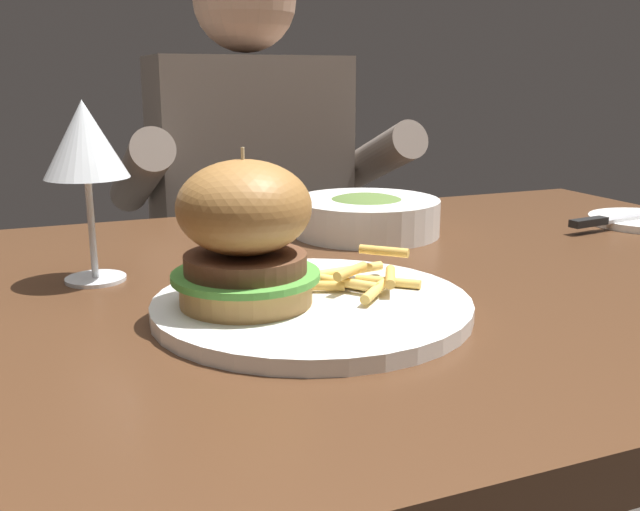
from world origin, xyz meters
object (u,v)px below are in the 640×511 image
butter_dish (367,232)px  diner_person (252,271)px  burger_sandwich (245,233)px  table_knife (622,218)px  soup_bowl (366,215)px  main_plate (312,306)px  wine_glass (85,144)px

butter_dish → diner_person: diner_person is taller
diner_person → burger_sandwich: bearing=-107.1°
burger_sandwich → butter_dish: size_ratio=1.68×
table_knife → soup_bowl: size_ratio=1.22×
butter_dish → burger_sandwich: bearing=-134.9°
main_plate → burger_sandwich: (-0.06, 0.01, 0.07)m
table_knife → diner_person: 0.72m
burger_sandwich → diner_person: size_ratio=0.11×
main_plate → burger_sandwich: bearing=171.1°
main_plate → soup_bowl: bearing=55.8°
soup_bowl → diner_person: diner_person is taller
wine_glass → diner_person: (0.34, 0.59, -0.32)m
table_knife → diner_person: diner_person is taller
burger_sandwich → butter_dish: (0.23, 0.23, -0.06)m
main_plate → diner_person: 0.81m
butter_dish → diner_person: (0.01, 0.53, -0.19)m
diner_person → soup_bowl: bearing=-88.6°
table_knife → soup_bowl: bearing=163.8°
butter_dish → main_plate: bearing=-125.6°
butter_dish → diner_person: 0.56m
soup_bowl → wine_glass: bearing=-165.0°
wine_glass → diner_person: 0.75m
soup_bowl → diner_person: (-0.01, 0.49, -0.20)m
butter_dish → soup_bowl: (0.02, 0.04, 0.01)m
burger_sandwich → butter_dish: bearing=45.1°
wine_glass → burger_sandwich: bearing=-57.4°
butter_dish → soup_bowl: bearing=65.3°
burger_sandwich → diner_person: (0.23, 0.76, -0.25)m
main_plate → soup_bowl: 0.33m
table_knife → wine_glass: bearing=179.6°
main_plate → burger_sandwich: size_ratio=2.10×
main_plate → table_knife: size_ratio=1.19×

